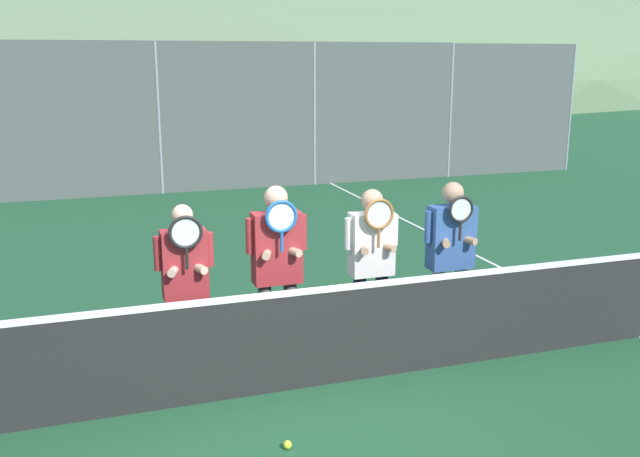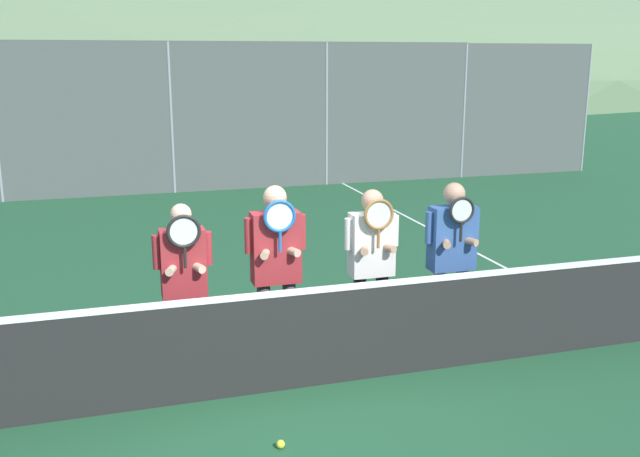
% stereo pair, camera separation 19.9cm
% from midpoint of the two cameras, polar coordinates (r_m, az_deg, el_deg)
% --- Properties ---
extents(ground_plane, '(120.00, 120.00, 0.00)m').
position_cam_midpoint_polar(ground_plane, '(6.76, -3.27, -12.75)').
color(ground_plane, '#1E4C2D').
extents(hill_distant, '(133.07, 73.93, 25.87)m').
position_cam_midpoint_polar(hill_distant, '(66.56, -17.53, 10.44)').
color(hill_distant, '#5B7551').
rests_on(hill_distant, ground_plane).
extents(clubhouse_building, '(20.18, 5.50, 3.45)m').
position_cam_midpoint_polar(clubhouse_building, '(25.21, -14.03, 10.38)').
color(clubhouse_building, beige).
rests_on(clubhouse_building, ground_plane).
extents(fence_back, '(21.61, 0.06, 3.31)m').
position_cam_midpoint_polar(fence_back, '(16.20, -13.12, 8.51)').
color(fence_back, gray).
rests_on(fence_back, ground_plane).
extents(tennis_net, '(10.77, 0.09, 1.07)m').
position_cam_midpoint_polar(tennis_net, '(6.56, -3.33, -8.84)').
color(tennis_net, gray).
rests_on(tennis_net, ground_plane).
extents(court_line_right_sideline, '(0.05, 16.00, 0.01)m').
position_cam_midpoint_polar(court_line_right_sideline, '(10.88, 13.09, -2.72)').
color(court_line_right_sideline, white).
rests_on(court_line_right_sideline, ground_plane).
extents(player_leftmost, '(0.55, 0.34, 1.70)m').
position_cam_midpoint_polar(player_leftmost, '(6.72, -11.56, -4.03)').
color(player_leftmost, '#56565B').
rests_on(player_leftmost, ground_plane).
extents(player_center_left, '(0.60, 0.34, 1.82)m').
position_cam_midpoint_polar(player_center_left, '(6.85, -4.28, -2.61)').
color(player_center_left, '#56565B').
rests_on(player_center_left, ground_plane).
extents(player_center_right, '(0.58, 0.34, 1.71)m').
position_cam_midpoint_polar(player_center_right, '(7.27, 3.36, -2.17)').
color(player_center_right, '#232838').
rests_on(player_center_right, ground_plane).
extents(player_rightmost, '(0.61, 0.34, 1.75)m').
position_cam_midpoint_polar(player_rightmost, '(7.52, 9.67, -1.60)').
color(player_rightmost, white).
rests_on(player_rightmost, ground_plane).
extents(car_left_of_center, '(4.53, 1.99, 1.76)m').
position_cam_midpoint_polar(car_left_of_center, '(19.00, -16.20, 6.75)').
color(car_left_of_center, silver).
rests_on(car_left_of_center, ground_plane).
extents(car_center, '(4.78, 1.99, 1.76)m').
position_cam_midpoint_polar(car_center, '(19.67, -1.10, 7.51)').
color(car_center, silver).
rests_on(car_center, ground_plane).
extents(tennis_ball_on_court, '(0.07, 0.07, 0.07)m').
position_cam_midpoint_polar(tennis_ball_on_court, '(5.85, -3.64, -16.89)').
color(tennis_ball_on_court, '#CCDB33').
rests_on(tennis_ball_on_court, ground_plane).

